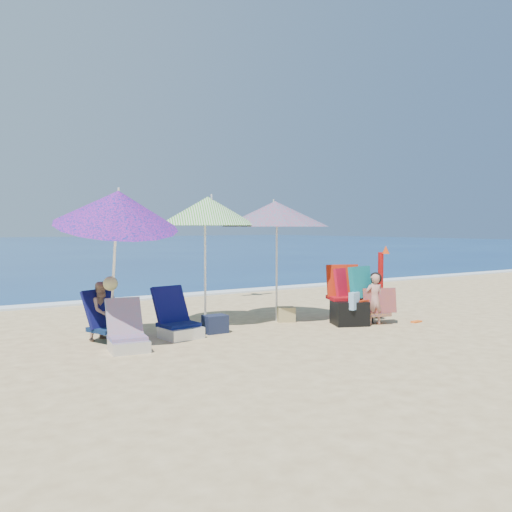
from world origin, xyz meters
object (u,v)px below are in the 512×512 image
chair_rainbow (127,337)px  camp_chair_left (348,307)px  umbrella_blue (117,208)px  person_center (376,299)px  camp_chair_right (354,302)px  person_left (103,311)px  umbrella_turquoise (275,214)px  umbrella_striped (208,211)px  furled_umbrella (382,278)px  chair_navy (178,324)px

chair_rainbow → camp_chair_left: (3.60, -0.11, 0.11)m
umbrella_blue → person_center: bearing=-9.4°
camp_chair_right → person_left: 3.90m
chair_rainbow → umbrella_turquoise: bearing=14.8°
umbrella_striped → furled_umbrella: 3.23m
chair_navy → umbrella_turquoise: bearing=9.7°
camp_chair_right → umbrella_striped: bearing=153.3°
chair_navy → furled_umbrella: bearing=-4.8°
umbrella_turquoise → furled_umbrella: size_ratio=1.62×
umbrella_striped → camp_chair_left: umbrella_striped is taller
umbrella_blue → camp_chair_right: size_ratio=2.35×
chair_navy → camp_chair_right: camp_chair_right is taller
chair_navy → camp_chair_left: bearing=-10.8°
chair_navy → camp_chair_left: camp_chair_left is taller
camp_chair_right → person_left: size_ratio=1.04×
camp_chair_left → camp_chair_right: camp_chair_left is taller
umbrella_turquoise → person_center: umbrella_turquoise is taller
chair_rainbow → person_left: 0.81m
camp_chair_left → chair_navy: bearing=169.2°
umbrella_blue → chair_rainbow: umbrella_blue is taller
umbrella_striped → chair_rainbow: bearing=-150.1°
umbrella_turquoise → chair_navy: 2.48m
person_center → chair_rainbow: bearing=174.9°
umbrella_blue → person_center: size_ratio=2.67×
person_left → camp_chair_left: bearing=-13.6°
umbrella_blue → chair_navy: size_ratio=3.03×
chair_rainbow → person_left: bearing=94.1°
chair_rainbow → camp_chair_left: bearing=-1.7°
person_center → person_left: bearing=164.3°
furled_umbrella → umbrella_striped: bearing=163.7°
furled_umbrella → umbrella_turquoise: bearing=160.5°
umbrella_turquoise → camp_chair_left: umbrella_turquoise is taller
person_center → umbrella_blue: bearing=170.6°
furled_umbrella → chair_navy: (-3.68, 0.31, -0.49)m
chair_navy → person_left: 1.03m
umbrella_striped → chair_navy: bearing=-145.1°
umbrella_blue → chair_navy: umbrella_blue is taller
umbrella_striped → person_left: 2.21m
furled_umbrella → person_left: (-4.61, 0.67, -0.27)m
chair_navy → camp_chair_right: bearing=-10.1°
umbrella_turquoise → umbrella_striped: (-1.12, 0.22, 0.03)m
person_center → person_left: (-4.01, 1.13, 0.01)m
chair_rainbow → camp_chair_right: bearing=-1.5°
umbrella_turquoise → chair_rainbow: size_ratio=3.02×
umbrella_blue → camp_chair_right: bearing=-6.1°
umbrella_striped → chair_navy: (-0.77, -0.54, -1.60)m
umbrella_turquoise → person_center: (1.19, -1.09, -1.36)m
camp_chair_right → furled_umbrella: bearing=13.8°
umbrella_blue → chair_rainbow: bearing=-89.6°
camp_chair_left → chair_rainbow: bearing=178.3°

